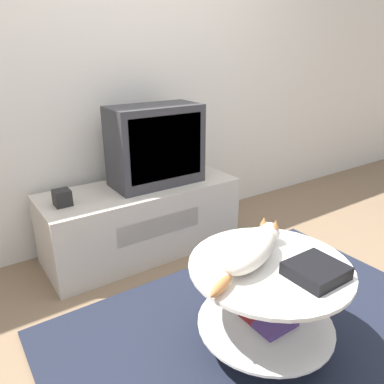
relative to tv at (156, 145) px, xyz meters
The scene contains 9 objects.
ground_plane 1.43m from the tv, 91.70° to the right, with size 12.00×12.00×0.00m, color #7F664C.
wall_back 0.64m from the tv, 95.93° to the left, with size 8.00×0.05×2.60m.
rug 1.42m from the tv, 91.70° to the right, with size 2.08×1.57×0.02m.
tv_stand 0.53m from the tv, behind, with size 1.36×0.53×0.49m.
tv is the anchor object (origin of this frame).
speaker 0.71m from the tv, behind, with size 0.10×0.10×0.10m.
coffee_table 1.29m from the tv, 95.16° to the right, with size 0.73×0.73×0.47m.
dvd_box 1.41m from the tv, 90.98° to the right, with size 0.22×0.21×0.06m.
cat 1.18m from the tv, 98.35° to the right, with size 0.58×0.32×0.14m.
Camera 1 is at (-1.17, -0.99, 1.38)m, focal length 35.00 mm.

